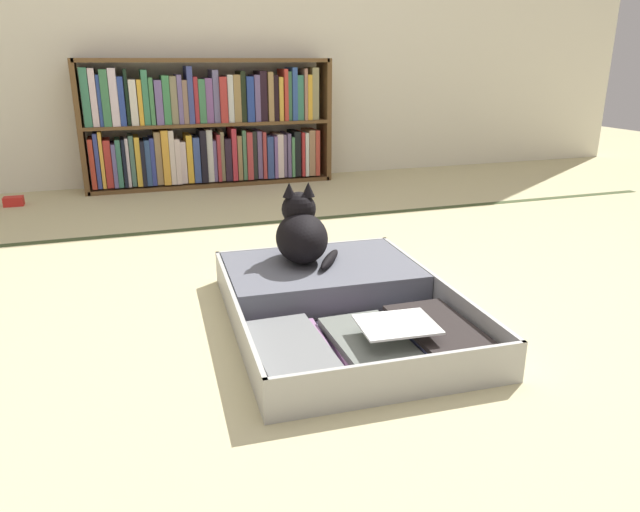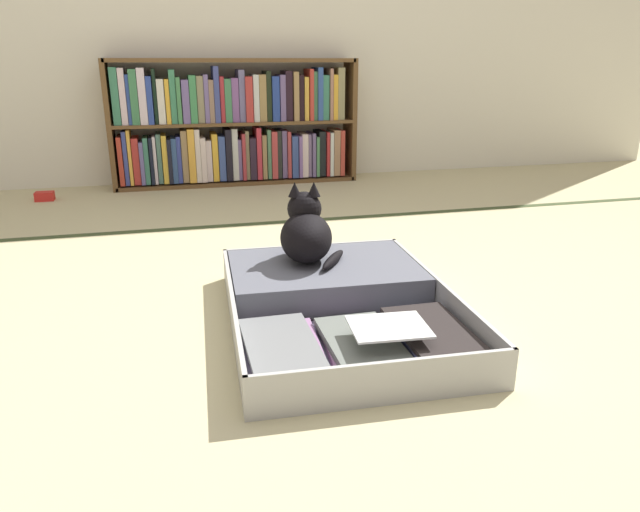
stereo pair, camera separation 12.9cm
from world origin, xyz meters
The scene contains 6 objects.
ground_plane centered at (0.00, 0.00, 0.00)m, with size 10.00×10.00×0.00m, color #C5BA89.
tatami_border centered at (0.00, 1.24, 0.00)m, with size 4.80×0.05×0.00m.
bookshelf centered at (-0.03, 2.27, 0.37)m, with size 1.54×0.23×0.77m.
open_suitcase centered at (0.05, 0.12, 0.05)m, with size 0.70×0.95×0.11m.
black_cat centered at (0.00, 0.34, 0.21)m, with size 0.26×0.30×0.26m.
small_red_pouch centered at (-1.14, 2.03, 0.02)m, with size 0.10×0.07×0.05m.
Camera 1 is at (-0.54, -1.48, 0.76)m, focal length 32.78 mm.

